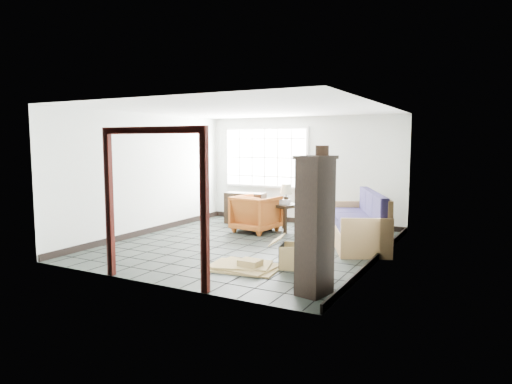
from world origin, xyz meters
The scene contains 15 objects.
ground centered at (0.00, 0.00, 0.00)m, with size 5.50×5.50×0.00m, color black.
room_shell centered at (0.00, 0.03, 1.68)m, with size 5.02×5.52×2.61m.
window_panel centered at (-1.00, 2.70, 1.60)m, with size 2.32×0.08×1.52m.
doorway_trim centered at (0.00, -2.70, 1.38)m, with size 1.80×0.08×2.20m.
futon_sofa centered at (1.89, 1.09, 0.37)m, with size 1.77×2.49×1.04m.
armchair centered at (-0.50, 1.27, 0.45)m, with size 0.88×0.82×0.90m, color #9A5316.
side_table centered at (0.02, 1.64, 0.50)m, with size 0.70×0.70×0.61m.
table_lamp centered at (0.02, 1.71, 0.92)m, with size 0.37×0.37×0.44m.
projector centered at (-0.02, 1.64, 0.66)m, with size 0.29×0.23×0.10m.
floor_lamp centered at (0.54, 1.48, 0.88)m, with size 0.44×0.41×1.66m.
console_shelf centered at (-1.22, 2.04, 0.38)m, with size 1.02×0.50×0.76m.
tall_shelf centered at (2.15, -2.09, 0.92)m, with size 0.47×0.56×1.82m.
pot centered at (2.21, -2.03, 1.88)m, with size 0.19×0.19×0.13m.
open_box centered at (1.48, -1.01, 0.19)m, with size 0.99×0.65×0.51m.
cardboard_pile centered at (0.74, -1.46, 0.04)m, with size 1.23×0.94×0.17m.
Camera 1 is at (4.21, -7.57, 1.99)m, focal length 32.00 mm.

